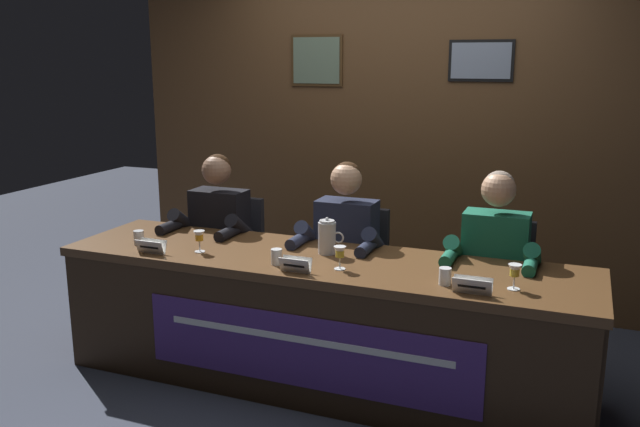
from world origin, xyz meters
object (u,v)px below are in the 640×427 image
(panelist_center, at_px, (342,247))
(water_cup_center, at_px, (277,258))
(chair_left, at_px, (230,265))
(chair_right, at_px, (494,299))
(water_cup_left, at_px, (139,238))
(water_cup_right, at_px, (445,277))
(nameplate_left, at_px, (151,247))
(juice_glass_right, at_px, (515,272))
(panelist_left, at_px, (214,233))
(conference_table, at_px, (313,304))
(juice_glass_center, at_px, (340,253))
(chair_center, at_px, (352,281))
(panelist_right, at_px, (493,264))
(nameplate_right, at_px, (472,286))
(nameplate_center, at_px, (295,265))
(juice_glass_left, at_px, (199,237))
(water_pitcher_central, at_px, (327,237))

(panelist_center, distance_m, water_cup_center, 0.59)
(chair_left, bearing_deg, chair_right, 0.00)
(water_cup_left, relative_size, water_cup_right, 1.00)
(nameplate_left, relative_size, juice_glass_right, 1.40)
(panelist_left, bearing_deg, conference_table, -27.73)
(water_cup_right, bearing_deg, water_cup_center, -179.62)
(juice_glass_center, distance_m, water_cup_center, 0.35)
(water_cup_center, xyz_separation_m, juice_glass_right, (1.22, 0.06, 0.05))
(water_cup_left, bearing_deg, chair_center, 33.11)
(panelist_right, bearing_deg, chair_right, 90.00)
(nameplate_right, bearing_deg, nameplate_center, -179.36)
(water_cup_left, xyz_separation_m, juice_glass_center, (1.26, -0.01, 0.05))
(juice_glass_right, bearing_deg, nameplate_right, -142.04)
(water_cup_center, distance_m, chair_right, 1.35)
(panelist_center, distance_m, nameplate_right, 1.09)
(water_cup_center, xyz_separation_m, panelist_right, (1.06, 0.56, -0.08))
(chair_right, bearing_deg, nameplate_center, -137.02)
(juice_glass_left, distance_m, nameplate_center, 0.67)
(nameplate_left, height_order, juice_glass_center, juice_glass_center)
(chair_right, xyz_separation_m, juice_glass_right, (0.16, -0.70, 0.40))
(conference_table, relative_size, juice_glass_left, 23.91)
(juice_glass_right, bearing_deg, chair_left, 160.07)
(conference_table, distance_m, juice_glass_right, 1.10)
(juice_glass_center, distance_m, chair_right, 1.09)
(water_cup_left, bearing_deg, water_cup_center, -3.16)
(conference_table, height_order, nameplate_center, nameplate_center)
(nameplate_right, bearing_deg, panelist_left, 160.05)
(nameplate_left, relative_size, panelist_center, 0.14)
(chair_left, relative_size, juice_glass_right, 7.11)
(chair_left, relative_size, juice_glass_left, 7.11)
(juice_glass_center, height_order, panelist_right, panelist_right)
(panelist_right, relative_size, nameplate_right, 6.62)
(chair_left, height_order, juice_glass_right, chair_left)
(chair_center, bearing_deg, nameplate_left, -137.53)
(water_cup_right, bearing_deg, water_pitcher_central, 158.46)
(water_cup_left, xyz_separation_m, nameplate_right, (1.97, -0.13, 0.00))
(chair_left, relative_size, water_pitcher_central, 4.20)
(nameplate_right, relative_size, water_pitcher_central, 0.87)
(juice_glass_center, bearing_deg, panelist_center, 108.45)
(chair_left, distance_m, nameplate_left, 0.91)
(nameplate_center, bearing_deg, juice_glass_right, 7.76)
(panelist_center, bearing_deg, water_pitcher_central, -88.35)
(juice_glass_center, xyz_separation_m, water_cup_right, (0.56, -0.04, -0.05))
(panelist_right, height_order, water_pitcher_central, panelist_right)
(panelist_left, bearing_deg, chair_right, 6.37)
(chair_left, bearing_deg, nameplate_right, -25.43)
(water_cup_left, height_order, water_cup_center, same)
(nameplate_left, distance_m, juice_glass_left, 0.27)
(panelist_left, distance_m, nameplate_center, 1.09)
(juice_glass_right, relative_size, water_cup_right, 1.46)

